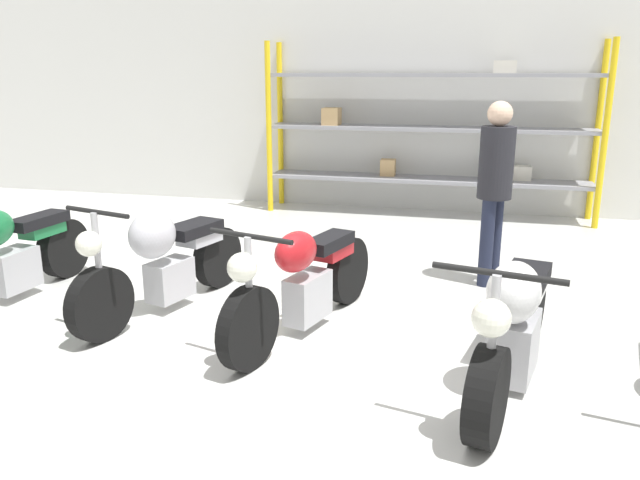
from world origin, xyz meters
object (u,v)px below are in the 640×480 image
(motorcycle_red, at_px, (304,280))
(person_browsing, at_px, (495,179))
(motorcycle_silver, at_px, (164,259))
(motorcycle_green, at_px, (6,255))
(motorcycle_white, at_px, (513,325))
(shelving_rack, at_px, (430,130))

(motorcycle_red, relative_size, person_browsing, 1.16)
(motorcycle_silver, xyz_separation_m, person_browsing, (2.71, 1.40, 0.57))
(motorcycle_green, distance_m, motorcycle_silver, 1.50)
(motorcycle_silver, bearing_deg, motorcycle_white, 92.09)
(motorcycle_red, xyz_separation_m, motorcycle_white, (1.54, -0.51, -0.01))
(motorcycle_green, height_order, person_browsing, person_browsing)
(motorcycle_green, relative_size, motorcycle_silver, 1.02)
(shelving_rack, height_order, motorcycle_white, shelving_rack)
(motorcycle_silver, relative_size, person_browsing, 1.13)
(motorcycle_white, bearing_deg, person_browsing, -164.19)
(shelving_rack, relative_size, motorcycle_red, 2.25)
(motorcycle_green, distance_m, motorcycle_red, 2.77)
(motorcycle_white, xyz_separation_m, person_browsing, (-0.11, 2.07, 0.61))
(motorcycle_green, relative_size, person_browsing, 1.16)
(shelving_rack, xyz_separation_m, motorcycle_red, (-0.62, -4.46, -0.79))
(motorcycle_green, bearing_deg, motorcycle_white, 88.42)
(motorcycle_green, xyz_separation_m, motorcycle_silver, (1.49, 0.10, 0.04))
(motorcycle_red, distance_m, motorcycle_white, 1.63)
(motorcycle_silver, bearing_deg, person_browsing, 132.75)
(shelving_rack, height_order, motorcycle_red, shelving_rack)
(motorcycle_silver, distance_m, motorcycle_white, 2.90)
(motorcycle_silver, relative_size, motorcycle_red, 0.97)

